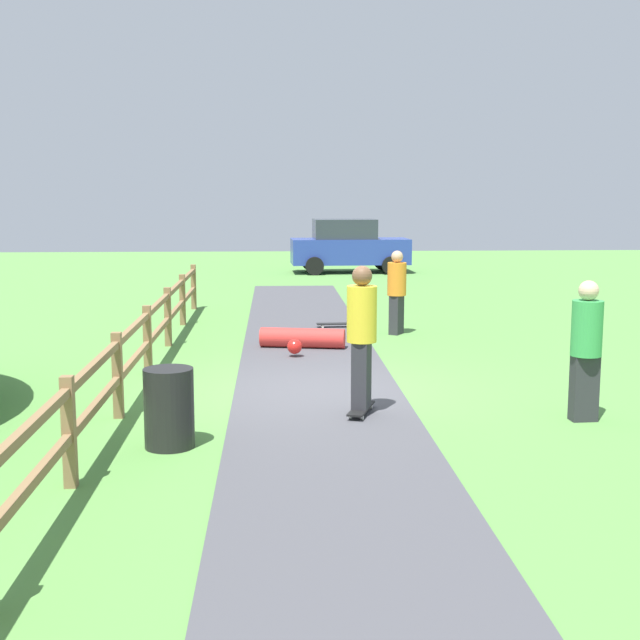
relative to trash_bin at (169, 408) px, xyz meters
The scene contains 10 objects.
ground_plane 3.18m from the trash_bin, 55.17° to the left, with size 60.00×60.00×0.00m, color #568E42.
asphalt_path 3.18m from the trash_bin, 55.17° to the left, with size 2.40×28.00×0.02m, color #47474C.
wooden_fence 2.72m from the trash_bin, 107.19° to the left, with size 0.12×18.12×1.10m.
trash_bin is the anchor object (origin of this frame).
skater_riding 2.69m from the trash_bin, 28.74° to the left, with size 0.48×0.82×1.91m.
skater_fallen 6.19m from the trash_bin, 74.23° to the left, with size 1.59×1.33×0.36m.
skateboard_loose 8.75m from the trash_bin, 73.55° to the left, with size 0.80×0.22×0.08m.
bystander_orange 8.39m from the trash_bin, 64.18° to the left, with size 0.52×0.52×1.69m.
bystander_green 5.14m from the trash_bin, ahead, with size 0.40×0.40×1.77m.
parked_car_blue 21.46m from the trash_bin, 79.63° to the left, with size 4.26×2.13×1.92m.
Camera 1 is at (-0.62, -11.87, 2.82)m, focal length 47.54 mm.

